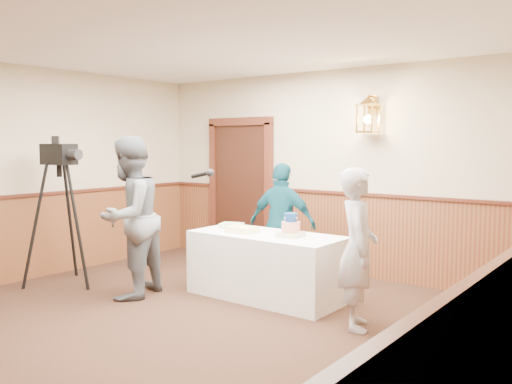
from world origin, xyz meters
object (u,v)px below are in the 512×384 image
Objects in this scene: display_table at (266,266)px; sheet_cake_yellow at (242,230)px; assistant_p at (282,224)px; tv_camera_rig at (61,222)px; baker at (358,249)px; sheet_cake_green at (232,225)px; tiered_cake at (291,227)px; interviewer at (129,217)px.

sheet_cake_yellow reaches higher than display_table.
assistant_p reaches higher than display_table.
baker is at bearing 6.79° from tv_camera_rig.
sheet_cake_yellow is at bearing 20.23° from tv_camera_rig.
sheet_cake_yellow is 0.37m from sheet_cake_green.
assistant_p is at bearing 27.99° from baker.
sheet_cake_green is 0.17× the size of baker.
assistant_p reaches higher than sheet_cake_yellow.
sheet_cake_green is (-0.32, 0.19, -0.00)m from sheet_cake_yellow.
display_table is at bearing -178.61° from tiered_cake.
sheet_cake_yellow is 1.29× the size of sheet_cake_green.
tv_camera_rig reaches higher than tiered_cake.
tiered_cake is 0.18× the size of baker.
sheet_cake_yellow is at bearing 114.45° from interviewer.
tv_camera_rig is at bearing -97.29° from interviewer.
display_table is 1.42m from baker.
display_table is 0.78m from assistant_p.
tv_camera_rig is (-2.73, -1.12, -0.05)m from tiered_cake.
display_table is 1.01× the size of tv_camera_rig.
tv_camera_rig is at bearing -146.30° from sheet_cake_green.
sheet_cake_green is 1.96m from baker.
assistant_p is at bearing 130.92° from tiered_cake.
interviewer is 2.68m from baker.
tiered_cake is 1.88m from interviewer.
tiered_cake is 0.63m from sheet_cake_yellow.
tv_camera_rig is at bearing -157.76° from tiered_cake.
tiered_cake reaches higher than display_table.
sheet_cake_yellow is 0.19× the size of tv_camera_rig.
sheet_cake_yellow is (-0.28, -0.10, 0.41)m from display_table.
tiered_cake is at bearing 1.39° from display_table.
tv_camera_rig is (-1.12, -0.17, -0.14)m from interviewer.
baker is at bearing -13.38° from display_table.
interviewer reaches higher than assistant_p.
assistant_p reaches higher than sheet_cake_green.
interviewer is at bearing 73.39° from baker.
assistant_p is at bearing 54.51° from sheet_cake_green.
interviewer is 1.14m from tv_camera_rig.
assistant_p is at bearing 108.53° from display_table.
tv_camera_rig reaches higher than assistant_p.
interviewer is 1.91m from assistant_p.
sheet_cake_green is at bearing 47.89° from baker.
sheet_cake_green is at bearing 130.88° from interviewer.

